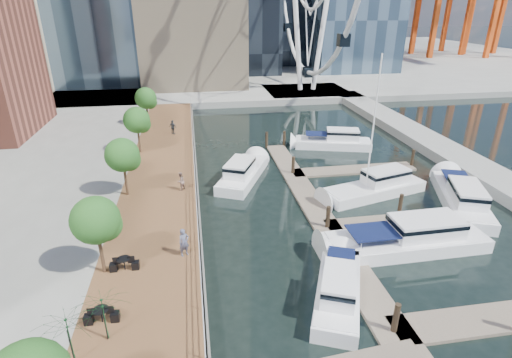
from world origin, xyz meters
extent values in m
plane|color=black|center=(0.00, 0.00, 0.00)|extent=(520.00, 520.00, 0.00)
cube|color=brown|center=(-9.00, 15.00, 0.50)|extent=(6.00, 60.00, 1.00)
cube|color=#595954|center=(-6.00, 15.00, 0.50)|extent=(0.25, 60.00, 1.00)
cube|color=gray|center=(0.00, 102.00, 0.50)|extent=(200.00, 114.00, 1.00)
cube|color=gray|center=(20.00, 20.00, 0.50)|extent=(4.00, 60.00, 1.00)
cube|color=gray|center=(14.00, 52.00, 0.50)|extent=(14.00, 12.00, 1.00)
cube|color=#6D6051|center=(3.00, 10.00, 0.10)|extent=(2.00, 32.00, 0.20)
cube|color=#6D6051|center=(9.00, -2.00, 0.10)|extent=(12.00, 2.00, 0.20)
cube|color=#6D6051|center=(9.00, 8.00, 0.10)|extent=(12.00, 2.00, 0.20)
cube|color=#6D6051|center=(9.00, 18.00, 0.10)|extent=(12.00, 2.00, 0.20)
cylinder|color=white|center=(11.50, 52.00, 14.00)|extent=(0.80, 0.80, 26.00)
cylinder|color=white|center=(16.50, 52.00, 14.00)|extent=(0.80, 0.80, 26.00)
cylinder|color=#3F2B1C|center=(-11.40, 4.00, 2.20)|extent=(0.20, 0.20, 2.40)
sphere|color=#265B1E|center=(-11.40, 4.00, 4.30)|extent=(2.60, 2.60, 2.60)
cylinder|color=#3F2B1C|center=(-11.40, 14.00, 2.20)|extent=(0.20, 0.20, 2.40)
sphere|color=#265B1E|center=(-11.40, 14.00, 4.30)|extent=(2.60, 2.60, 2.60)
cylinder|color=#3F2B1C|center=(-11.40, 24.00, 2.20)|extent=(0.20, 0.20, 2.40)
sphere|color=#265B1E|center=(-11.40, 24.00, 4.30)|extent=(2.60, 2.60, 2.60)
cylinder|color=#3F2B1C|center=(-11.40, 34.00, 2.20)|extent=(0.20, 0.20, 2.40)
sphere|color=#265B1E|center=(-11.40, 34.00, 4.30)|extent=(2.60, 2.60, 2.60)
imported|color=#51546D|center=(-6.96, 4.91, 1.88)|extent=(0.76, 0.67, 1.75)
imported|color=#83645B|center=(-7.25, 14.17, 1.76)|extent=(0.92, 0.94, 1.52)
imported|color=#2F363B|center=(-8.25, 29.48, 1.83)|extent=(1.02, 0.91, 1.65)
imported|color=#103B1B|center=(-10.37, -1.16, 2.15)|extent=(3.06, 3.09, 2.31)
imported|color=#0E3516|center=(-11.50, -2.29, 2.22)|extent=(3.10, 3.14, 2.44)
camera|label=1|loc=(-6.00, -15.49, 14.76)|focal=28.00mm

